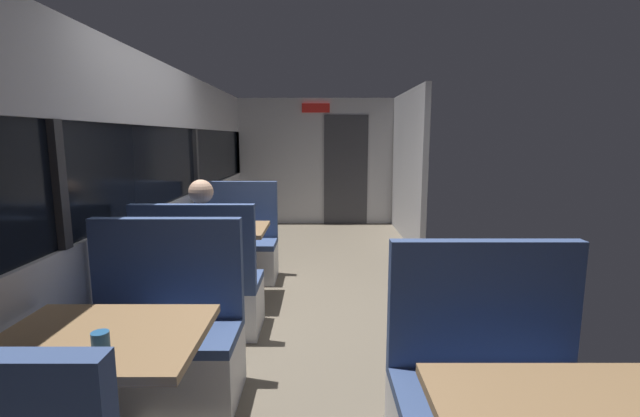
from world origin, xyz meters
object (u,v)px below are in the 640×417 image
(coffee_cup_primary, at_px, (99,343))
(dining_table_mid_window, at_px, (218,238))
(bench_mid_window_facing_entry, at_px, (233,251))
(bench_front_aisle_facing_entry, at_px, (489,405))
(bench_mid_window_facing_end, at_px, (200,294))
(dining_table_near_window, at_px, (100,356))
(bench_near_window_facing_entry, at_px, (160,347))
(seated_passenger, at_px, (201,267))

(coffee_cup_primary, bearing_deg, dining_table_mid_window, 92.10)
(bench_mid_window_facing_entry, relative_size, bench_front_aisle_facing_entry, 1.00)
(bench_mid_window_facing_end, relative_size, bench_front_aisle_facing_entry, 1.00)
(dining_table_near_window, xyz_separation_m, bench_near_window_facing_entry, (0.00, 0.70, -0.31))
(seated_passenger, bearing_deg, bench_front_aisle_facing_entry, -41.53)
(bench_mid_window_facing_entry, bearing_deg, seated_passenger, -90.00)
(dining_table_near_window, distance_m, seated_passenger, 1.69)
(bench_mid_window_facing_entry, distance_m, bench_front_aisle_facing_entry, 3.42)
(dining_table_near_window, relative_size, bench_near_window_facing_entry, 0.82)
(bench_near_window_facing_entry, height_order, dining_table_mid_window, bench_near_window_facing_entry)
(bench_near_window_facing_entry, relative_size, bench_mid_window_facing_end, 1.00)
(dining_table_near_window, height_order, bench_near_window_facing_entry, bench_near_window_facing_entry)
(dining_table_near_window, relative_size, bench_front_aisle_facing_entry, 0.82)
(seated_passenger, bearing_deg, dining_table_near_window, -90.00)
(bench_mid_window_facing_end, height_order, coffee_cup_primary, bench_mid_window_facing_end)
(dining_table_near_window, xyz_separation_m, bench_front_aisle_facing_entry, (1.79, 0.10, -0.31))
(dining_table_mid_window, distance_m, coffee_cup_primary, 2.49)
(bench_mid_window_facing_entry, height_order, bench_front_aisle_facing_entry, same)
(bench_near_window_facing_entry, distance_m, bench_mid_window_facing_end, 0.91)
(bench_mid_window_facing_end, relative_size, bench_mid_window_facing_entry, 1.00)
(dining_table_mid_window, distance_m, bench_mid_window_facing_entry, 0.77)
(coffee_cup_primary, bearing_deg, bench_near_window_facing_entry, 95.97)
(dining_table_near_window, relative_size, dining_table_mid_window, 1.00)
(dining_table_mid_window, xyz_separation_m, bench_front_aisle_facing_entry, (1.79, -2.21, -0.31))
(dining_table_near_window, distance_m, coffee_cup_primary, 0.24)
(dining_table_mid_window, height_order, bench_front_aisle_facing_entry, bench_front_aisle_facing_entry)
(bench_mid_window_facing_end, xyz_separation_m, bench_front_aisle_facing_entry, (1.79, -1.51, 0.00))
(bench_mid_window_facing_end, xyz_separation_m, coffee_cup_primary, (0.09, -1.79, 0.46))
(dining_table_mid_window, xyz_separation_m, bench_mid_window_facing_entry, (0.00, 0.70, -0.31))
(bench_mid_window_facing_end, bearing_deg, bench_mid_window_facing_entry, 90.00)
(bench_near_window_facing_entry, bearing_deg, coffee_cup_primary, -84.03)
(bench_near_window_facing_entry, height_order, seated_passenger, seated_passenger)
(seated_passenger, bearing_deg, coffee_cup_primary, -87.19)
(bench_near_window_facing_entry, distance_m, bench_front_aisle_facing_entry, 1.89)
(bench_mid_window_facing_entry, xyz_separation_m, bench_front_aisle_facing_entry, (1.79, -2.91, 0.00))
(dining_table_near_window, bearing_deg, bench_near_window_facing_entry, 90.00)
(bench_mid_window_facing_end, xyz_separation_m, bench_mid_window_facing_entry, (0.00, 1.40, 0.00))
(seated_passenger, bearing_deg, bench_mid_window_facing_end, -90.00)
(bench_near_window_facing_entry, xyz_separation_m, coffee_cup_primary, (0.09, -0.87, 0.46))
(dining_table_near_window, height_order, dining_table_mid_window, same)
(bench_mid_window_facing_end, bearing_deg, bench_near_window_facing_entry, -90.00)
(bench_near_window_facing_entry, bearing_deg, bench_mid_window_facing_end, 90.00)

